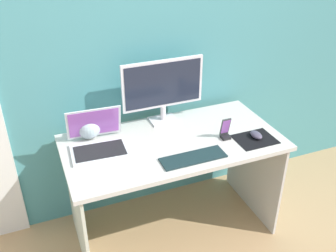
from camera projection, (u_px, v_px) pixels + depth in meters
ground_plane at (172, 227)px, 2.76m from camera, size 8.00×8.00×0.00m
wall_back at (148, 41)px, 2.48m from camera, size 6.00×0.04×2.50m
desk at (173, 161)px, 2.47m from camera, size 1.36×0.69×0.74m
monitor at (163, 87)px, 2.50m from camera, size 0.56×0.14×0.44m
laptop at (98, 141)px, 2.30m from camera, size 0.35×0.31×0.23m
fishbowl at (89, 128)px, 2.40m from camera, size 0.15×0.15×0.15m
keyboard_external at (193, 158)px, 2.23m from camera, size 0.39×0.13×0.01m
mousepad at (255, 139)px, 2.41m from camera, size 0.25×0.20×0.00m
mouse at (256, 135)px, 2.42m from camera, size 0.06×0.10×0.04m
phone_in_dock at (225, 131)px, 2.40m from camera, size 0.06×0.06×0.14m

